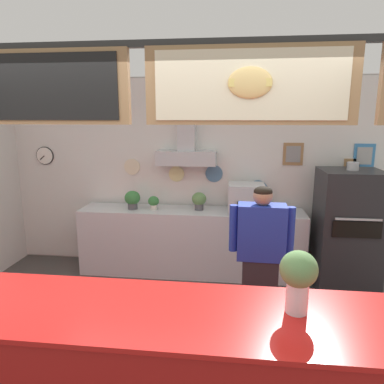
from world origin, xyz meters
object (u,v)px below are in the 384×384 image
at_px(shop_worker, 260,261).
at_px(potted_basil, 154,202).
at_px(espresso_machine, 246,199).
at_px(potted_oregano, 199,200).
at_px(basil_vase, 298,278).
at_px(pizza_oven, 347,230).
at_px(potted_rosemary, 132,199).

xyz_separation_m(shop_worker, potted_basil, (-1.37, 1.46, 0.20)).
distance_m(espresso_machine, potted_oregano, 0.65).
height_order(espresso_machine, basil_vase, basil_vase).
bearing_deg(shop_worker, pizza_oven, -131.37).
bearing_deg(potted_rosemary, potted_basil, 1.49).
distance_m(espresso_machine, potted_basil, 1.28).
height_order(shop_worker, potted_rosemary, shop_worker).
distance_m(espresso_machine, potted_rosemary, 1.58).
relative_size(potted_basil, potted_oregano, 0.77).
height_order(espresso_machine, potted_oregano, espresso_machine).
xyz_separation_m(espresso_machine, potted_oregano, (-0.64, 0.05, -0.05)).
bearing_deg(basil_vase, shop_worker, 94.48).
xyz_separation_m(pizza_oven, shop_worker, (-1.18, -1.27, 0.06)).
height_order(potted_oregano, basil_vase, basil_vase).
bearing_deg(basil_vase, potted_oregano, 106.58).
xyz_separation_m(potted_oregano, basil_vase, (0.84, -2.83, 0.23)).
height_order(pizza_oven, basil_vase, pizza_oven).
bearing_deg(shop_worker, potted_rosemary, -39.39).
relative_size(espresso_machine, basil_vase, 1.40).
bearing_deg(potted_oregano, potted_rosemary, -176.15).
bearing_deg(shop_worker, potted_oregano, -62.39).
bearing_deg(potted_basil, potted_rosemary, -178.51).
relative_size(pizza_oven, potted_oregano, 6.68).
bearing_deg(basil_vase, potted_rosemary, 122.65).
bearing_deg(potted_basil, pizza_oven, -4.11).
relative_size(espresso_machine, potted_basil, 2.74).
height_order(shop_worker, potted_oregano, shop_worker).
xyz_separation_m(potted_basil, basil_vase, (1.48, -2.78, 0.27)).
bearing_deg(pizza_oven, espresso_machine, 171.74).
height_order(espresso_machine, potted_basil, espresso_machine).
bearing_deg(pizza_oven, potted_rosemary, 176.48).
distance_m(shop_worker, potted_rosemary, 2.22).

